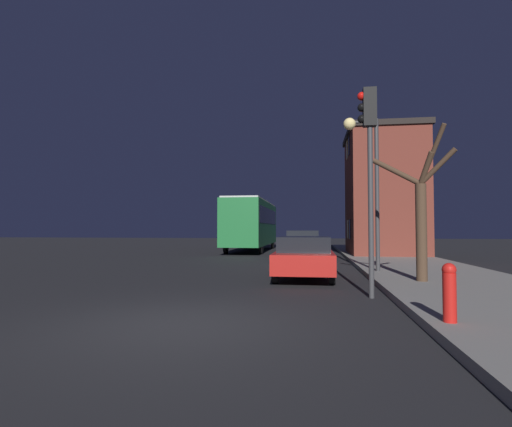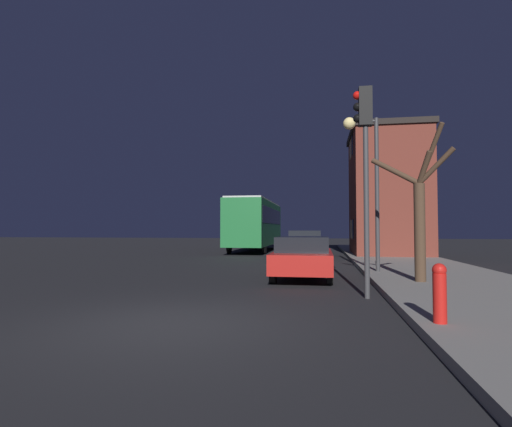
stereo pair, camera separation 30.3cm
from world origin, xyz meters
The scene contains 9 objects.
ground_plane centered at (0.00, 0.00, 0.00)m, with size 120.00×120.00×0.00m, color black.
brick_building centered at (6.29, 17.41, 3.72)m, with size 4.20×5.66×7.09m.
streetlamp centered at (4.01, 7.56, 3.87)m, with size 1.18×0.42×5.27m.
traffic_light centered at (3.51, 3.04, 3.47)m, with size 0.43×0.24×4.88m.
bare_tree centered at (5.15, 5.01, 2.05)m, with size 2.02×1.61×4.14m.
bus centered at (-2.12, 21.86, 2.12)m, with size 2.46×11.00×3.55m.
car_near_lane centered at (1.93, 6.46, 0.71)m, with size 1.79×4.29×1.34m.
car_mid_lane centered at (1.70, 14.80, 0.79)m, with size 1.80×4.65×1.50m.
fire_hydrant centered at (4.28, 0.07, 0.64)m, with size 0.21×0.21×0.91m.
Camera 2 is at (2.51, -6.40, 1.59)m, focal length 28.00 mm.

